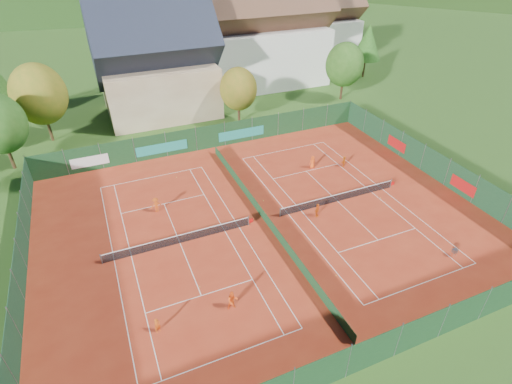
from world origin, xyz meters
The scene contains 32 objects.
ground centered at (0.00, 0.00, -0.02)m, with size 600.00×600.00×0.00m, color #274E18.
clay_pad centered at (0.00, 0.00, 0.01)m, with size 40.00×32.00×0.01m, color #A92F18.
court_markings_left centered at (-8.00, 0.00, 0.01)m, with size 11.03×23.83×0.00m.
court_markings_right centered at (8.00, 0.00, 0.01)m, with size 11.03×23.83×0.00m.
tennis_net_left centered at (-7.85, 0.00, 0.51)m, with size 13.30×0.10×1.02m.
tennis_net_right centered at (8.15, 0.00, 0.51)m, with size 13.30×0.10×1.02m.
court_divider centered at (0.00, 0.00, 0.50)m, with size 0.03×28.80×1.00m.
fence_north centered at (-0.46, 15.99, 1.47)m, with size 40.00×0.10×3.00m.
fence_south centered at (0.00, -16.00, 1.50)m, with size 40.00×0.04×3.00m.
fence_west centered at (-20.00, 0.00, 1.50)m, with size 0.04×32.00×3.00m.
fence_east centered at (20.00, 0.05, 1.48)m, with size 0.09×32.00×3.00m.
chalet centered at (-3.00, 30.00, 6.62)m, with size 16.20×12.00×16.00m.
hotel_block_a centered at (16.00, 36.00, 7.38)m, with size 21.60×11.00×17.25m.
hotel_block_b centered at (30.00, 44.00, 6.62)m, with size 17.28×10.00×15.50m.
tree_west_mid centered at (-18.00, 26.00, 6.07)m, with size 6.44×6.44×9.78m.
tree_center centered at (6.00, 22.00, 4.72)m, with size 5.01×5.01×7.60m.
tree_east_front centered at (24.00, 24.00, 5.39)m, with size 5.72×5.72×8.69m.
tree_east_mid centered at (34.00, 32.00, 6.06)m, with size 5.04×5.04×9.00m.
tree_east_back centered at (26.00, 40.00, 6.74)m, with size 7.15×7.15×10.86m.
mountain_backdrop centered at (28.54, 233.48, -39.64)m, with size 820.00×530.00×242.00m.
ball_hopper centered at (12.46, -10.48, 0.56)m, with size 0.34×0.34×0.80m.
loose_ball_0 centered at (-7.87, -5.54, 0.03)m, with size 0.07×0.07×0.07m, color #CCD833.
loose_ball_1 centered at (2.29, -8.60, 0.03)m, with size 0.07×0.07×0.07m, color #CCD833.
loose_ball_2 centered at (1.24, 3.01, 0.03)m, with size 0.07×0.07×0.07m, color #CCD833.
loose_ball_3 centered at (-5.66, 10.79, 0.03)m, with size 0.07×0.07×0.07m, color #CCD833.
loose_ball_4 centered at (12.29, -1.17, 0.03)m, with size 0.07×0.07×0.07m, color #CCD833.
player_left_near centered at (-11.55, -8.28, 0.61)m, with size 0.45×0.29×1.22m, color #DB5713.
player_left_mid centered at (-6.25, -8.38, 0.79)m, with size 0.77×0.60×1.58m, color #F65515.
player_left_far centered at (-8.87, 5.42, 0.77)m, with size 1.00×0.57×1.55m, color #CC4B12.
player_right_near centered at (4.81, -1.30, 0.71)m, with size 0.84×0.35×1.43m, color orange.
player_right_far_a centered at (8.99, 6.86, 0.74)m, with size 0.73×0.47×1.49m, color #F55215.
player_right_far_b centered at (12.46, 5.77, 0.62)m, with size 1.16×0.37×1.25m, color orange.
Camera 1 is at (-12.27, -26.66, 22.76)m, focal length 28.00 mm.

